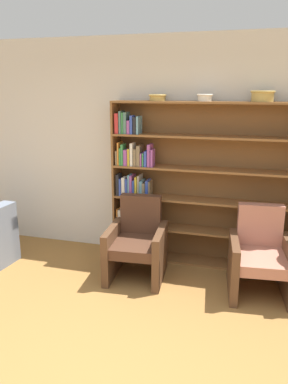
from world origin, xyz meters
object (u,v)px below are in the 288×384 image
(bowl_slate, at_px, (158,97))
(armchair_leather, at_px, (137,243))
(bowl_terracotta, at_px, (263,95))
(bowl_olive, at_px, (205,97))
(bookshelf, at_px, (186,187))
(armchair_cushioned, at_px, (260,257))

(bowl_slate, bearing_deg, armchair_leather, -100.03)
(bowl_terracotta, bearing_deg, bowl_olive, 180.00)
(bowl_olive, relative_size, armchair_leather, 0.20)
(bowl_terracotta, bearing_deg, bookshelf, 178.77)
(bowl_terracotta, distance_m, armchair_cushioned, 1.75)
(bowl_slate, distance_m, armchair_leather, 1.72)
(bookshelf, relative_size, bowl_olive, 12.45)
(bowl_terracotta, relative_size, armchair_leather, 0.29)
(bowl_olive, height_order, armchair_cushioned, bowl_olive)
(bowl_olive, distance_m, armchair_leather, 1.84)
(bookshelf, distance_m, bowl_terracotta, 1.36)
(bookshelf, relative_size, bowl_slate, 10.81)
(bowl_olive, relative_size, armchair_cushioned, 0.20)
(bowl_olive, xyz_separation_m, armchair_leather, (-0.65, -0.54, -1.64))
(bookshelf, xyz_separation_m, bowl_slate, (-0.37, -0.02, 1.07))
(armchair_leather, xyz_separation_m, armchair_cushioned, (1.37, -0.00, 0.00))
(bowl_olive, bearing_deg, bowl_slate, 180.00)
(bookshelf, bearing_deg, armchair_cushioned, -31.67)
(bowl_slate, height_order, bowl_olive, bowl_olive)
(bowl_terracotta, bearing_deg, bowl_slate, 180.00)
(bowl_olive, bearing_deg, armchair_leather, -140.08)
(bowl_terracotta, distance_m, armchair_leather, 2.16)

